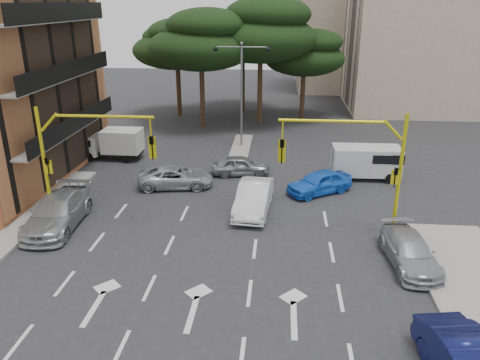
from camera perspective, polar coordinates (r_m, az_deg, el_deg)
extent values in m
plane|color=#28282B|center=(21.96, -3.45, -8.14)|extent=(120.00, 120.00, 0.00)
cube|color=gray|center=(36.65, 0.18, 4.18)|extent=(1.40, 6.00, 0.15)
cube|color=black|center=(30.48, -21.55, 10.74)|extent=(0.12, 14.72, 11.20)
cube|color=tan|center=(53.74, 24.73, 17.41)|extent=(20.00, 12.00, 18.00)
cube|color=black|center=(51.47, 13.51, 18.03)|extent=(0.12, 11.04, 16.20)
cube|color=tan|center=(63.80, 14.84, 17.94)|extent=(16.00, 12.00, 16.00)
cube|color=black|center=(63.06, 7.20, 17.96)|extent=(0.12, 11.04, 14.20)
cylinder|color=#382616|center=(42.35, -4.59, 9.77)|extent=(0.44, 0.44, 4.95)
ellipsoid|color=black|center=(41.71, -4.77, 15.78)|extent=(9.15, 9.15, 3.87)
ellipsoid|color=black|center=(41.10, -4.08, 18.33)|extent=(6.86, 6.86, 2.86)
ellipsoid|color=black|center=(42.00, -5.46, 17.60)|extent=(6.07, 6.07, 2.64)
cylinder|color=#382616|center=(43.73, 2.42, 10.47)|extent=(0.44, 0.44, 5.40)
ellipsoid|color=black|center=(43.11, 2.53, 16.83)|extent=(9.98, 9.98, 4.22)
ellipsoid|color=black|center=(42.59, 3.40, 19.52)|extent=(7.49, 7.49, 3.12)
ellipsoid|color=black|center=(43.36, 1.88, 18.77)|extent=(6.62, 6.62, 2.88)
cylinder|color=#382616|center=(46.82, -7.45, 10.46)|extent=(0.44, 0.44, 4.50)
ellipsoid|color=black|center=(46.26, -7.70, 15.39)|extent=(8.32, 8.32, 3.52)
ellipsoid|color=black|center=(45.61, -7.14, 17.48)|extent=(6.24, 6.24, 2.60)
ellipsoid|color=black|center=(46.56, -8.32, 16.88)|extent=(5.52, 5.52, 2.40)
cylinder|color=#382616|center=(45.82, 7.61, 9.93)|extent=(0.44, 0.44, 4.05)
ellipsoid|color=black|center=(45.27, 7.84, 14.46)|extent=(7.49, 7.49, 3.17)
ellipsoid|color=black|center=(44.76, 8.76, 16.31)|extent=(5.62, 5.62, 2.34)
ellipsoid|color=black|center=(45.45, 7.24, 15.88)|extent=(4.97, 4.97, 2.16)
cylinder|color=#382616|center=(48.81, 0.32, 11.33)|extent=(0.44, 0.44, 4.95)
ellipsoid|color=black|center=(48.26, 0.33, 16.55)|extent=(9.15, 9.15, 3.87)
ellipsoid|color=black|center=(47.71, 1.05, 18.74)|extent=(6.86, 6.86, 2.86)
ellipsoid|color=black|center=(48.52, -0.25, 18.13)|extent=(6.07, 6.07, 2.64)
cylinder|color=yellow|center=(23.01, 18.86, 0.33)|extent=(0.18, 0.18, 6.00)
cylinder|color=yellow|center=(22.22, 18.15, 5.81)|extent=(0.95, 0.14, 0.95)
cylinder|color=yellow|center=(21.68, 11.12, 7.06)|extent=(4.80, 0.14, 0.14)
cylinder|color=yellow|center=(21.67, 5.21, 6.13)|extent=(0.08, 0.08, 0.90)
imported|color=black|center=(21.96, 5.12, 3.48)|extent=(0.20, 0.24, 1.20)
cube|color=yellow|center=(22.04, 5.12, 3.54)|extent=(0.36, 0.06, 1.10)
imported|color=black|center=(22.82, 18.40, 0.21)|extent=(0.16, 0.20, 1.00)
cube|color=yellow|center=(22.91, 18.35, 0.30)|extent=(0.35, 0.08, 0.70)
cylinder|color=yellow|center=(25.15, -22.69, 1.55)|extent=(0.18, 0.18, 6.00)
cylinder|color=yellow|center=(24.30, -22.27, 6.53)|extent=(0.95, 0.14, 0.95)
cylinder|color=yellow|center=(23.10, -16.25, 7.46)|extent=(4.80, 0.14, 0.14)
cylinder|color=yellow|center=(22.51, -10.87, 6.40)|extent=(0.08, 0.08, 0.90)
imported|color=black|center=(22.79, -10.69, 3.85)|extent=(0.20, 0.24, 1.20)
cube|color=yellow|center=(22.87, -10.64, 3.91)|extent=(0.36, 0.06, 1.10)
imported|color=black|center=(24.92, -22.39, 1.42)|extent=(0.16, 0.20, 1.00)
cube|color=yellow|center=(25.01, -22.29, 1.50)|extent=(0.35, 0.08, 0.70)
cylinder|color=slate|center=(35.73, 0.18, 10.06)|extent=(0.16, 0.16, 7.50)
cylinder|color=slate|center=(35.31, -1.32, 15.91)|extent=(1.80, 0.10, 0.10)
sphere|color=black|center=(35.45, -2.99, 15.67)|extent=(0.36, 0.36, 0.36)
cylinder|color=slate|center=(35.15, 1.71, 15.89)|extent=(1.80, 0.10, 0.10)
sphere|color=black|center=(35.12, 3.40, 15.61)|extent=(0.36, 0.36, 0.36)
sphere|color=slate|center=(35.20, 0.19, 16.31)|extent=(0.24, 0.24, 0.24)
imported|color=silver|center=(25.15, 1.69, -2.17)|extent=(2.04, 4.89, 1.57)
imported|color=blue|center=(27.94, 9.66, -0.27)|extent=(4.26, 3.55, 1.37)
imported|color=#9EA1A6|center=(25.19, -21.34, -3.66)|extent=(2.54, 5.55, 1.58)
imported|color=#AFB3B7|center=(28.76, -7.81, 0.34)|extent=(4.77, 2.75, 1.25)
imported|color=gray|center=(30.48, 0.05, 1.79)|extent=(3.95, 1.97, 1.29)
imported|color=#A1A3A9|center=(21.54, 19.99, -8.18)|extent=(2.14, 4.52, 1.27)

